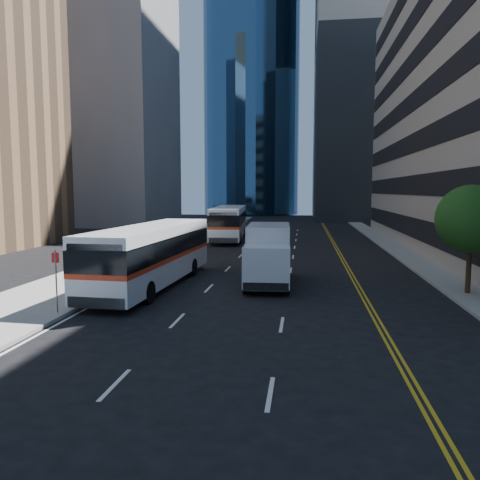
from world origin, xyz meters
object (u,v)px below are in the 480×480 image
at_px(bus_rear, 229,222).
at_px(box_truck, 268,253).
at_px(bus_front, 152,253).
at_px(street_tree, 471,219).

relative_size(bus_rear, box_truck, 1.99).
xyz_separation_m(bus_front, bus_rear, (0.27, 23.58, 0.09)).
bearing_deg(street_tree, bus_rear, 122.71).
bearing_deg(street_tree, box_truck, 170.58).
relative_size(street_tree, box_truck, 0.77).
bearing_deg(box_truck, bus_rear, 101.81).
height_order(street_tree, box_truck, street_tree).
bearing_deg(box_truck, street_tree, -11.93).
bearing_deg(bus_rear, box_truck, -80.16).
xyz_separation_m(bus_rear, box_truck, (5.65, -22.14, -0.17)).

